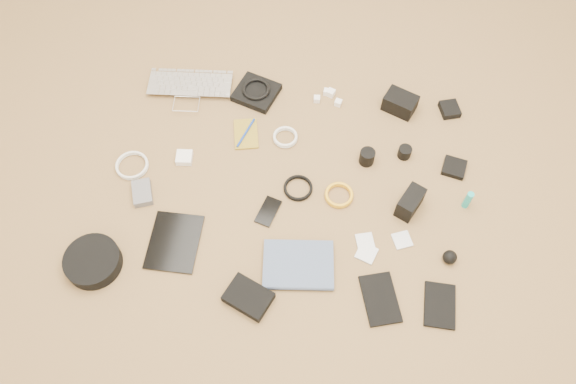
% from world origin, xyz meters
% --- Properties ---
extents(laptop, '(0.39, 0.29, 0.03)m').
position_xyz_m(laptop, '(-0.49, 0.38, 0.01)').
color(laptop, silver).
rests_on(laptop, ground).
extents(headphone_pouch, '(0.21, 0.20, 0.03)m').
position_xyz_m(headphone_pouch, '(-0.21, 0.44, 0.01)').
color(headphone_pouch, black).
rests_on(headphone_pouch, ground).
extents(headphones, '(0.15, 0.15, 0.02)m').
position_xyz_m(headphones, '(-0.21, 0.44, 0.04)').
color(headphones, black).
rests_on(headphones, headphone_pouch).
extents(charger_a, '(0.03, 0.03, 0.02)m').
position_xyz_m(charger_a, '(0.05, 0.45, 0.01)').
color(charger_a, white).
rests_on(charger_a, ground).
extents(charger_b, '(0.03, 0.03, 0.02)m').
position_xyz_m(charger_b, '(0.09, 0.49, 0.01)').
color(charger_b, white).
rests_on(charger_b, ground).
extents(charger_c, '(0.03, 0.03, 0.03)m').
position_xyz_m(charger_c, '(0.14, 0.44, 0.01)').
color(charger_c, white).
rests_on(charger_c, ground).
extents(charger_d, '(0.04, 0.04, 0.03)m').
position_xyz_m(charger_d, '(0.11, 0.49, 0.01)').
color(charger_d, white).
rests_on(charger_d, ground).
extents(dslr_camera, '(0.15, 0.13, 0.07)m').
position_xyz_m(dslr_camera, '(0.40, 0.46, 0.04)').
color(dslr_camera, black).
rests_on(dslr_camera, ground).
extents(lens_pouch, '(0.10, 0.10, 0.03)m').
position_xyz_m(lens_pouch, '(0.61, 0.48, 0.01)').
color(lens_pouch, black).
rests_on(lens_pouch, ground).
extents(notebook_olive, '(0.13, 0.17, 0.01)m').
position_xyz_m(notebook_olive, '(-0.21, 0.22, 0.00)').
color(notebook_olive, olive).
rests_on(notebook_olive, ground).
extents(pen_blue, '(0.05, 0.15, 0.01)m').
position_xyz_m(pen_blue, '(-0.21, 0.22, 0.01)').
color(pen_blue, '#1335A0').
rests_on(pen_blue, notebook_olive).
extents(cable_white_a, '(0.11, 0.11, 0.01)m').
position_xyz_m(cable_white_a, '(-0.05, 0.23, 0.01)').
color(cable_white_a, white).
rests_on(cable_white_a, ground).
extents(lens_a, '(0.07, 0.07, 0.06)m').
position_xyz_m(lens_a, '(0.29, 0.18, 0.03)').
color(lens_a, black).
rests_on(lens_a, ground).
extents(lens_b, '(0.06, 0.06, 0.05)m').
position_xyz_m(lens_b, '(0.44, 0.23, 0.02)').
color(lens_b, black).
rests_on(lens_b, ground).
extents(card_reader, '(0.10, 0.10, 0.02)m').
position_xyz_m(card_reader, '(0.64, 0.20, 0.01)').
color(card_reader, black).
rests_on(card_reader, ground).
extents(power_brick, '(0.07, 0.07, 0.03)m').
position_xyz_m(power_brick, '(-0.43, 0.06, 0.01)').
color(power_brick, white).
rests_on(power_brick, ground).
extents(cable_white_b, '(0.17, 0.17, 0.01)m').
position_xyz_m(cable_white_b, '(-0.62, -0.00, 0.01)').
color(cable_white_b, white).
rests_on(cable_white_b, ground).
extents(cable_black, '(0.14, 0.14, 0.01)m').
position_xyz_m(cable_black, '(0.04, 0.00, 0.01)').
color(cable_black, black).
rests_on(cable_black, ground).
extents(cable_yellow, '(0.14, 0.14, 0.01)m').
position_xyz_m(cable_yellow, '(0.20, -0.00, 0.01)').
color(cable_yellow, gold).
rests_on(cable_yellow, ground).
extents(flash, '(0.11, 0.14, 0.09)m').
position_xyz_m(flash, '(0.47, -0.01, 0.04)').
color(flash, black).
rests_on(flash, ground).
extents(lens_cleaner, '(0.03, 0.03, 0.09)m').
position_xyz_m(lens_cleaner, '(0.68, 0.04, 0.04)').
color(lens_cleaner, '#1AACAA').
rests_on(lens_cleaner, ground).
extents(battery_charger, '(0.11, 0.13, 0.03)m').
position_xyz_m(battery_charger, '(-0.54, -0.12, 0.02)').
color(battery_charger, '#5F5E63').
rests_on(battery_charger, ground).
extents(tablet, '(0.19, 0.24, 0.01)m').
position_xyz_m(tablet, '(-0.37, -0.30, 0.01)').
color(tablet, black).
rests_on(tablet, ground).
extents(phone, '(0.09, 0.13, 0.01)m').
position_xyz_m(phone, '(-0.05, -0.11, 0.00)').
color(phone, black).
rests_on(phone, ground).
extents(filter_case_left, '(0.08, 0.08, 0.01)m').
position_xyz_m(filter_case_left, '(0.32, -0.18, 0.00)').
color(filter_case_left, silver).
rests_on(filter_case_left, ground).
extents(filter_case_mid, '(0.09, 0.09, 0.01)m').
position_xyz_m(filter_case_mid, '(0.33, -0.22, 0.00)').
color(filter_case_mid, silver).
rests_on(filter_case_mid, ground).
extents(filter_case_right, '(0.09, 0.09, 0.01)m').
position_xyz_m(filter_case_right, '(0.45, -0.15, 0.00)').
color(filter_case_right, silver).
rests_on(filter_case_right, ground).
extents(air_blower, '(0.06, 0.06, 0.05)m').
position_xyz_m(air_blower, '(0.62, -0.20, 0.03)').
color(air_blower, black).
rests_on(air_blower, ground).
extents(headphone_case, '(0.25, 0.25, 0.05)m').
position_xyz_m(headphone_case, '(-0.63, -0.43, 0.03)').
color(headphone_case, black).
rests_on(headphone_case, ground).
extents(drive_case, '(0.18, 0.16, 0.04)m').
position_xyz_m(drive_case, '(-0.06, -0.46, 0.02)').
color(drive_case, black).
rests_on(drive_case, ground).
extents(paperback, '(0.27, 0.22, 0.02)m').
position_xyz_m(paperback, '(0.11, -0.41, 0.01)').
color(paperback, '#48597B').
rests_on(paperback, ground).
extents(notebook_black_a, '(0.17, 0.21, 0.01)m').
position_xyz_m(notebook_black_a, '(0.39, -0.39, 0.01)').
color(notebook_black_a, black).
rests_on(notebook_black_a, ground).
extents(notebook_black_b, '(0.11, 0.16, 0.01)m').
position_xyz_m(notebook_black_b, '(0.60, -0.38, 0.01)').
color(notebook_black_b, black).
rests_on(notebook_black_b, ground).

